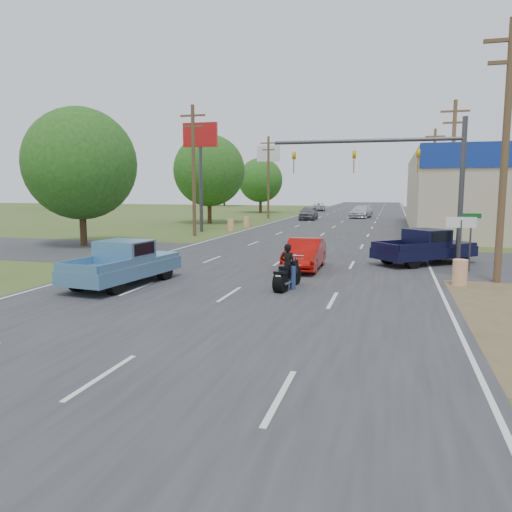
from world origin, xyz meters
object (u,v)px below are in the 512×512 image
(motorcycle, at_px, (287,276))
(navy_pickup, at_px, (427,247))
(red_convertible, at_px, (304,254))
(distant_car_silver, at_px, (361,212))
(distant_car_grey, at_px, (309,213))
(distant_car_white, at_px, (319,207))
(rider, at_px, (288,268))
(blue_pickup, at_px, (125,262))

(motorcycle, bearing_deg, navy_pickup, 65.77)
(red_convertible, relative_size, distant_car_silver, 0.79)
(distant_car_silver, bearing_deg, motorcycle, -80.31)
(distant_car_grey, bearing_deg, navy_pickup, -73.26)
(red_convertible, relative_size, distant_car_white, 0.88)
(navy_pickup, bearing_deg, distant_car_grey, 156.77)
(rider, xyz_separation_m, blue_pickup, (-6.23, -0.78, 0.07))
(motorcycle, xyz_separation_m, distant_car_silver, (-0.18, 46.70, 0.26))
(blue_pickup, height_order, navy_pickup, blue_pickup)
(rider, bearing_deg, distant_car_silver, -80.18)
(distant_car_silver, distance_m, distant_car_white, 20.39)
(rider, relative_size, navy_pickup, 0.31)
(motorcycle, height_order, distant_car_silver, distant_car_silver)
(motorcycle, relative_size, blue_pickup, 0.43)
(rider, xyz_separation_m, distant_car_grey, (-5.97, 41.05, 0.01))
(distant_car_grey, bearing_deg, rider, -83.82)
(red_convertible, height_order, rider, rider)
(red_convertible, xyz_separation_m, distant_car_grey, (-5.80, 36.40, 0.11))
(distant_car_grey, height_order, distant_car_silver, distant_car_grey)
(motorcycle, bearing_deg, rider, 90.00)
(red_convertible, distance_m, motorcycle, 4.72)
(navy_pickup, bearing_deg, distant_car_white, 151.25)
(distant_car_grey, distance_m, distant_car_silver, 8.04)
(blue_pickup, bearing_deg, navy_pickup, 44.16)
(rider, relative_size, blue_pickup, 0.30)
(red_convertible, height_order, distant_car_grey, distant_car_grey)
(motorcycle, xyz_separation_m, distant_car_grey, (-5.96, 41.11, 0.29))
(navy_pickup, height_order, distant_car_grey, navy_pickup)
(rider, bearing_deg, red_convertible, -78.31)
(blue_pickup, distance_m, distant_car_grey, 41.82)
(rider, relative_size, distant_car_silver, 0.30)
(rider, distance_m, blue_pickup, 6.28)
(distant_car_grey, xyz_separation_m, distant_car_white, (-2.29, 24.31, -0.14))
(rider, height_order, navy_pickup, navy_pickup)
(distant_car_grey, distance_m, distant_car_white, 24.42)
(navy_pickup, bearing_deg, red_convertible, -101.41)
(red_convertible, height_order, motorcycle, red_convertible)
(rider, bearing_deg, motorcycle, 90.00)
(red_convertible, relative_size, rider, 2.65)
(blue_pickup, xyz_separation_m, distant_car_silver, (6.04, 47.41, -0.09))
(rider, xyz_separation_m, navy_pickup, (5.33, 7.91, 0.07))
(blue_pickup, bearing_deg, red_convertible, 49.09)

